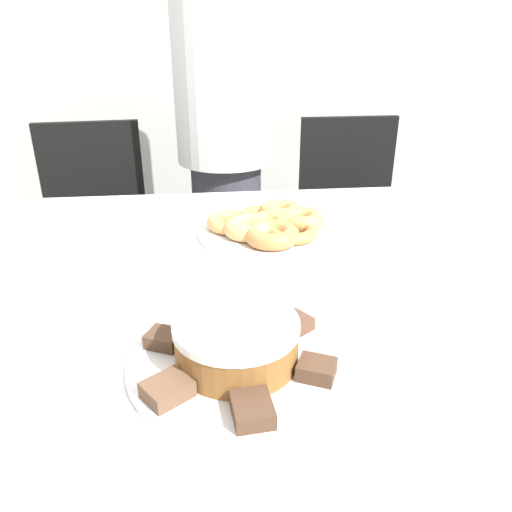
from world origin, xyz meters
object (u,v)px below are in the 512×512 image
Objects in this scene: person_standing at (225,147)px; office_chair_right at (351,239)px; office_chair_left at (98,249)px; frosted_cake at (236,341)px; plate_donuts at (268,231)px; plate_cake at (237,362)px.

office_chair_right is (0.51, -0.01, -0.39)m from person_standing.
office_chair_left reaches higher than frosted_cake.
office_chair_left and office_chair_right have the same top height.
plate_donuts is 1.83× the size of frosted_cake.
person_standing is 4.82× the size of plate_cake.
office_chair_left is 1.01m from plate_donuts.
office_chair_left is 1.00× the size of office_chair_right.
office_chair_right is at bearing -4.73° from office_chair_left.
person_standing reaches higher than office_chair_right.
person_standing is at bearing 95.00° from plate_donuts.
office_chair_right is 1.41m from plate_cake.
plate_donuts is at bearing 77.70° from frosted_cake.
plate_cake is (-0.04, -1.25, -0.03)m from person_standing.
plate_cake is 1.76× the size of frosted_cake.
plate_cake is (0.47, -1.24, 0.36)m from office_chair_left.
plate_donuts is at bearing -56.50° from office_chair_left.
office_chair_left is (-0.52, -0.01, -0.39)m from person_standing.
frosted_cake is (0.00, 0.00, 0.04)m from plate_cake.
office_chair_left reaches higher than plate_donuts.
office_chair_left is 2.66× the size of plate_donuts.
plate_donuts is at bearing 77.70° from plate_cake.
office_chair_left is at bearing -178.67° from person_standing.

